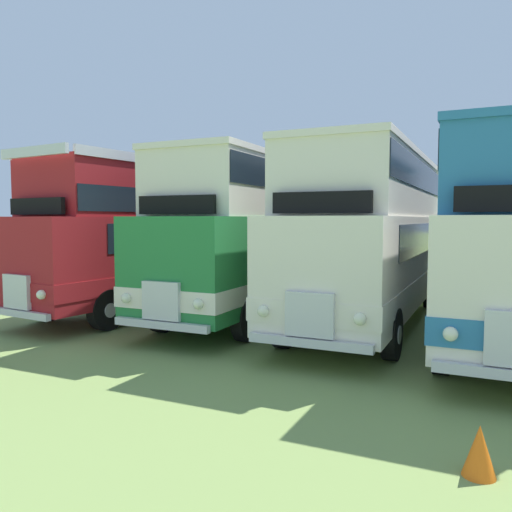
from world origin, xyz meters
The scene contains 5 objects.
bus_first_in_row centered at (-11.57, -0.03, 2.36)m, with size 3.14×10.40×4.52m.
bus_second_in_row centered at (-8.27, 0.46, 2.47)m, with size 2.97×10.39×4.49m.
bus_third_in_row centered at (-4.97, 0.38, 2.47)m, with size 2.95×10.27×4.49m.
bus_fourth_in_row centered at (-1.66, 0.25, 2.47)m, with size 2.93×10.84×4.49m.
cone_mid_row centered at (-1.81, -7.28, 0.29)m, with size 0.36×0.36×0.57m, color orange.
Camera 1 is at (-1.52, -13.13, 2.79)m, focal length 35.69 mm.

